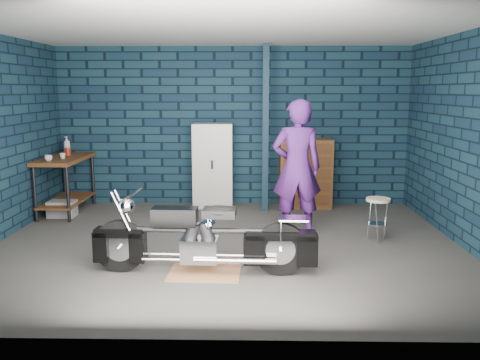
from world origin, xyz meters
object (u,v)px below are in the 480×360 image
object	(u,v)px
motorcycle	(204,233)
person	(297,168)
workbench	(66,185)
shop_stool	(377,220)
storage_bin	(62,209)
locker	(213,165)
tool_chest	(305,173)

from	to	relation	value
motorcycle	person	world-z (taller)	person
workbench	person	xyz separation A→B (m)	(3.62, -1.17, 0.47)
person	shop_stool	distance (m)	1.27
storage_bin	locker	xyz separation A→B (m)	(2.33, 0.77, 0.58)
motorcycle	tool_chest	xyz separation A→B (m)	(1.43, 3.22, 0.12)
motorcycle	person	bearing A→B (deg)	56.67
person	tool_chest	xyz separation A→B (m)	(0.30, 1.65, -0.35)
workbench	storage_bin	world-z (taller)	workbench
locker	shop_stool	world-z (taller)	locker
workbench	motorcycle	bearing A→B (deg)	-47.76
motorcycle	person	size ratio (longest dim) A/B	1.11
storage_bin	tool_chest	xyz separation A→B (m)	(3.90, 0.77, 0.45)
workbench	locker	world-z (taller)	locker
shop_stool	workbench	bearing A→B (deg)	162.22
motorcycle	storage_bin	world-z (taller)	motorcycle
motorcycle	storage_bin	xyz separation A→B (m)	(-2.47, 2.46, -0.33)
person	motorcycle	bearing A→B (deg)	50.19
locker	person	bearing A→B (deg)	-52.48
motorcycle	tool_chest	bearing A→B (deg)	68.40
locker	motorcycle	bearing A→B (deg)	-87.56
workbench	shop_stool	world-z (taller)	workbench
person	shop_stool	bearing A→B (deg)	158.44
locker	tool_chest	xyz separation A→B (m)	(1.57, 0.00, -0.13)
person	storage_bin	bearing A→B (deg)	-17.98
storage_bin	tool_chest	size ratio (longest dim) A/B	0.35
storage_bin	tool_chest	bearing A→B (deg)	11.10
workbench	motorcycle	size ratio (longest dim) A/B	0.68
person	shop_stool	size ratio (longest dim) A/B	3.22
workbench	shop_stool	xyz separation A→B (m)	(4.66, -1.50, -0.17)
motorcycle	person	xyz separation A→B (m)	(1.13, 1.58, 0.47)
workbench	locker	bearing A→B (deg)	11.52
workbench	person	distance (m)	3.83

